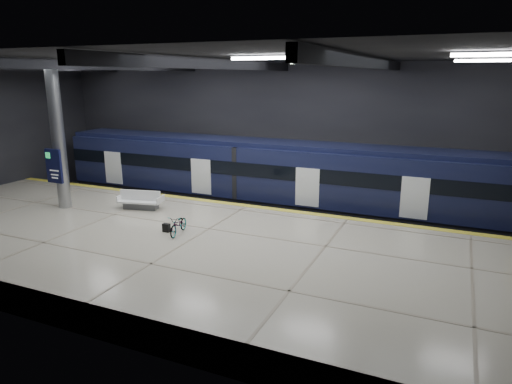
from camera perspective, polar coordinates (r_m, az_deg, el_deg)
The scene contains 10 objects.
ground at distance 20.41m, azimuth -4.41°, elevation -6.66°, with size 30.00×30.00×0.00m, color black.
room_shell at distance 19.13m, azimuth -4.75°, elevation 9.55°, with size 30.10×16.10×8.05m.
platform at distance 18.21m, azimuth -8.19°, elevation -7.59°, with size 30.00×11.00×1.10m, color beige.
safety_strip at distance 22.39m, azimuth -1.15°, elevation -1.71°, with size 30.00×0.40×0.01m, color gold.
rails at distance 25.10m, azimuth 1.52°, elevation -2.37°, with size 30.00×1.52×0.16m.
train at distance 24.10m, azimuth 4.72°, elevation 1.74°, with size 29.40×2.84×3.79m.
bench at distance 22.47m, azimuth -14.21°, elevation -1.26°, with size 2.22×1.30×0.92m.
bicycle at distance 18.63m, azimuth -9.65°, elevation -4.02°, with size 0.53×1.52×0.80m, color #99999E.
pannier_bag at distance 19.03m, azimuth -11.14°, elevation -4.41°, with size 0.30×0.18×0.35m, color black.
info_column at distance 23.40m, azimuth -23.54°, elevation 6.20°, with size 0.90×0.78×6.90m.
Camera 1 is at (9.11, -16.73, 7.33)m, focal length 32.00 mm.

